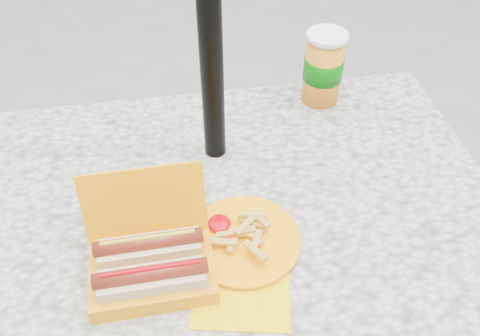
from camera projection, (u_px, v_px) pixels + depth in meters
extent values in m
cube|color=beige|center=(225.00, 207.00, 1.13)|extent=(1.20, 0.80, 0.05)
cylinder|color=black|center=(51.00, 235.00, 1.54)|extent=(0.07, 0.07, 0.70)
cylinder|color=black|center=(366.00, 195.00, 1.66)|extent=(0.07, 0.07, 0.70)
cylinder|color=black|center=(209.00, 17.00, 0.98)|extent=(0.05, 0.05, 2.20)
cube|color=#FF9A00|center=(153.00, 274.00, 0.95)|extent=(0.23, 0.15, 0.04)
cube|color=#FF9A00|center=(144.00, 203.00, 0.95)|extent=(0.23, 0.05, 0.15)
cube|color=#CEBC80|center=(153.00, 282.00, 0.91)|extent=(0.19, 0.06, 0.05)
cylinder|color=maroon|center=(151.00, 273.00, 0.89)|extent=(0.20, 0.03, 0.03)
cylinder|color=#AA0008|center=(150.00, 269.00, 0.88)|extent=(0.17, 0.01, 0.01)
cube|color=#CEBC80|center=(151.00, 251.00, 0.96)|extent=(0.19, 0.06, 0.05)
cylinder|color=maroon|center=(149.00, 242.00, 0.94)|extent=(0.20, 0.03, 0.03)
cylinder|color=gold|center=(148.00, 238.00, 0.93)|extent=(0.17, 0.01, 0.01)
cube|color=#F7CE00|center=(242.00, 287.00, 0.95)|extent=(0.21, 0.21, 0.00)
cylinder|color=#FF9A00|center=(244.00, 240.00, 1.02)|extent=(0.22, 0.22, 0.01)
cylinder|color=#FF9A00|center=(244.00, 239.00, 1.02)|extent=(0.23, 0.23, 0.01)
cube|color=gold|center=(251.00, 219.00, 1.04)|extent=(0.05, 0.05, 0.01)
cube|color=gold|center=(256.00, 242.00, 0.99)|extent=(0.04, 0.05, 0.01)
cube|color=gold|center=(254.00, 225.00, 1.02)|extent=(0.05, 0.04, 0.01)
cube|color=gold|center=(259.00, 218.00, 1.02)|extent=(0.04, 0.05, 0.01)
cube|color=gold|center=(245.00, 226.00, 1.01)|extent=(0.05, 0.05, 0.01)
cube|color=gold|center=(242.00, 231.00, 1.00)|extent=(0.06, 0.02, 0.01)
cube|color=gold|center=(252.00, 216.00, 1.02)|extent=(0.06, 0.02, 0.01)
cube|color=gold|center=(230.00, 234.00, 1.00)|extent=(0.06, 0.02, 0.01)
cube|color=gold|center=(223.00, 242.00, 0.99)|extent=(0.06, 0.03, 0.01)
cube|color=gold|center=(253.00, 236.00, 1.01)|extent=(0.04, 0.05, 0.01)
cube|color=gold|center=(244.00, 233.00, 1.01)|extent=(0.05, 0.04, 0.01)
cube|color=gold|center=(233.00, 242.00, 1.00)|extent=(0.03, 0.06, 0.01)
cube|color=gold|center=(256.00, 251.00, 0.96)|extent=(0.04, 0.05, 0.01)
ellipsoid|color=#AA0008|center=(219.00, 223.00, 1.03)|extent=(0.05, 0.05, 0.01)
cube|color=#C21C00|center=(247.00, 229.00, 1.01)|extent=(0.09, 0.04, 0.00)
cylinder|color=orange|center=(323.00, 70.00, 1.30)|extent=(0.10, 0.10, 0.18)
cylinder|color=#025803|center=(323.00, 68.00, 1.30)|extent=(0.10, 0.10, 0.06)
cylinder|color=white|center=(328.00, 36.00, 1.24)|extent=(0.10, 0.10, 0.01)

